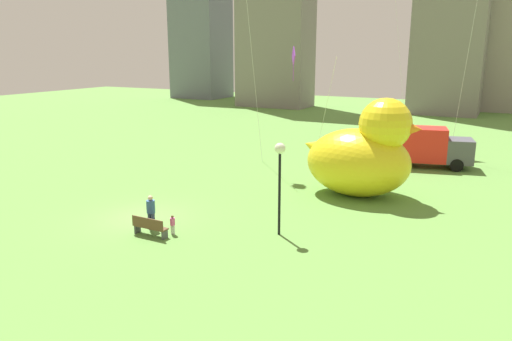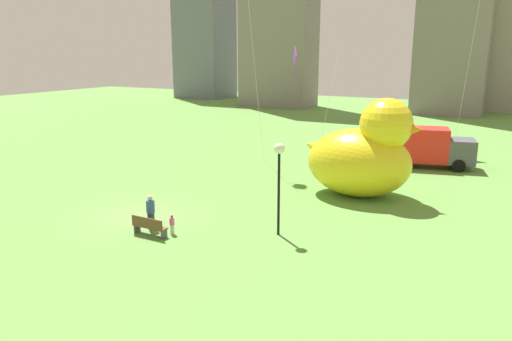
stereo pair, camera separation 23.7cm
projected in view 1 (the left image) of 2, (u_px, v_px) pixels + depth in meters
The scene contains 9 objects.
ground_plane at pixel (141, 218), 24.61m from camera, with size 140.00×140.00×0.00m, color #5D903F.
park_bench at pixel (149, 226), 22.02m from camera, with size 1.76×0.49×0.90m.
person_adult at pixel (151, 211), 22.83m from camera, with size 0.40×0.40×1.64m.
person_child at pixel (173, 224), 22.23m from camera, with size 0.23×0.23×0.93m.
giant_inflatable_duck at pixel (362, 155), 27.83m from camera, with size 6.88×4.41×5.70m.
lamppost at pixel (280, 163), 21.56m from camera, with size 0.49×0.49×4.26m.
box_truck at pixel (422, 147), 35.24m from camera, with size 6.74×3.62×2.85m.
city_skyline at pixel (328, 6), 72.05m from camera, with size 55.72×18.66×34.32m.
kite_purple at pixel (296, 60), 33.34m from camera, with size 3.62×3.83×8.49m.
Camera 1 is at (15.87, -18.07, 8.15)m, focal length 34.29 mm.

